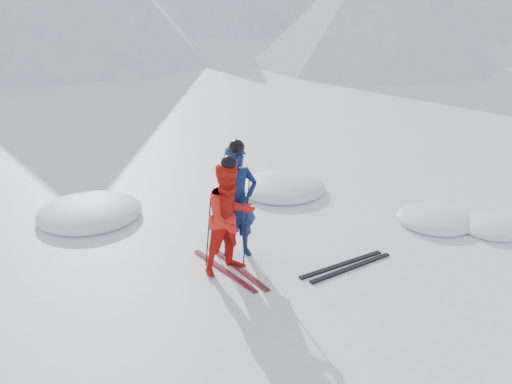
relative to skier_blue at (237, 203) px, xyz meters
name	(u,v)px	position (x,y,z in m)	size (l,w,h in m)	color
ground	(348,250)	(1.89, -0.44, -0.98)	(160.00, 160.00, 0.00)	white
skier_blue	(237,203)	(0.00, 0.00, 0.00)	(0.71, 0.47, 1.95)	#0D1A4E
skier_red	(230,218)	(-0.26, -0.46, -0.05)	(0.90, 0.70, 1.85)	red
pole_blue_left	(218,219)	(-0.30, 0.15, -0.33)	(0.02, 0.02, 1.30)	black
pole_blue_right	(247,213)	(0.25, 0.25, -0.33)	(0.02, 0.02, 1.30)	black
pole_red_left	(208,232)	(-0.56, -0.21, -0.36)	(0.02, 0.02, 1.23)	black
pole_red_right	(246,229)	(0.04, -0.31, -0.36)	(0.02, 0.02, 1.23)	black
ski_worn_left	(224,270)	(-0.38, -0.46, -0.96)	(0.09, 1.70, 0.03)	black
ski_worn_right	(238,268)	(-0.14, -0.46, -0.96)	(0.09, 1.70, 0.03)	black
ski_loose_a	(342,264)	(1.52, -0.90, -0.96)	(0.09, 1.70, 0.03)	black
ski_loose_b	(351,268)	(1.62, -1.05, -0.96)	(0.09, 1.70, 0.03)	black
snow_lumps	(245,209)	(0.72, 1.89, -0.98)	(8.84, 4.76, 0.45)	white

